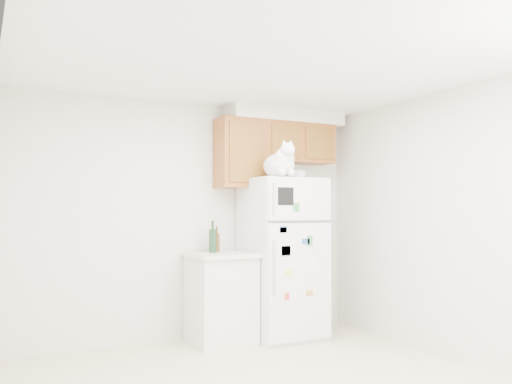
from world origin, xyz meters
TOP-DOWN VIEW (x-y plane):
  - room_shell at (0.12, 0.24)m, footprint 3.84×4.04m
  - refrigerator at (0.91, 1.61)m, footprint 0.76×0.78m
  - base_counter at (0.22, 1.68)m, footprint 0.64×0.64m
  - cat at (0.75, 1.37)m, footprint 0.37×0.54m
  - storage_box_back at (1.08, 1.77)m, footprint 0.21×0.18m
  - storage_box_front at (1.05, 1.54)m, footprint 0.18×0.16m
  - bottle_green at (0.17, 1.78)m, footprint 0.08×0.08m
  - bottle_amber at (0.23, 1.83)m, footprint 0.06×0.06m

SIDE VIEW (x-z plane):
  - base_counter at x=0.22m, z-range 0.00..0.92m
  - refrigerator at x=0.91m, z-range 0.00..1.70m
  - bottle_amber at x=0.23m, z-range 0.92..1.19m
  - bottle_green at x=0.17m, z-range 0.92..1.25m
  - room_shell at x=0.12m, z-range 0.41..2.93m
  - storage_box_front at x=1.05m, z-range 1.70..1.79m
  - storage_box_back at x=1.08m, z-range 1.70..1.80m
  - cat at x=0.75m, z-range 1.65..2.03m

